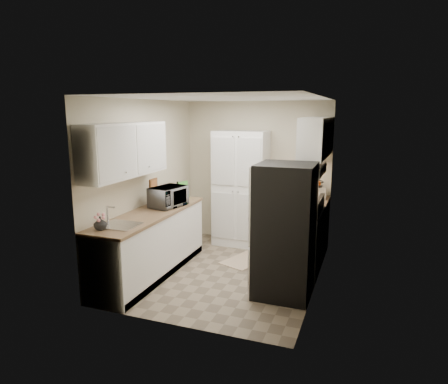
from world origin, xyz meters
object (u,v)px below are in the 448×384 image
(microwave, at_px, (168,197))
(toaster_oven, at_px, (314,192))
(pantry_cabinet, at_px, (241,189))
(electric_range, at_px, (298,240))
(wine_bottle, at_px, (178,191))
(refrigerator, at_px, (285,231))

(microwave, height_order, toaster_oven, microwave)
(pantry_cabinet, xyz_separation_m, microwave, (-0.71, -1.34, 0.07))
(microwave, xyz_separation_m, toaster_oven, (1.97, 1.34, -0.05))
(pantry_cabinet, xyz_separation_m, electric_range, (1.17, -0.93, -0.52))
(toaster_oven, bearing_deg, pantry_cabinet, 155.99)
(electric_range, bearing_deg, toaster_oven, 84.80)
(wine_bottle, bearing_deg, electric_range, -3.12)
(microwave, bearing_deg, pantry_cabinet, -17.37)
(electric_range, distance_m, refrigerator, 0.88)
(refrigerator, bearing_deg, toaster_oven, 86.06)
(wine_bottle, bearing_deg, microwave, -78.25)
(wine_bottle, bearing_deg, refrigerator, -24.89)
(pantry_cabinet, relative_size, microwave, 3.66)
(toaster_oven, bearing_deg, microwave, -169.94)
(pantry_cabinet, distance_m, electric_range, 1.58)
(pantry_cabinet, relative_size, wine_bottle, 7.63)
(toaster_oven, bearing_deg, electric_range, -119.39)
(electric_range, distance_m, microwave, 2.02)
(pantry_cabinet, relative_size, toaster_oven, 5.53)
(refrigerator, bearing_deg, wine_bottle, 155.11)
(microwave, bearing_deg, refrigerator, -91.25)
(pantry_cabinet, bearing_deg, electric_range, -38.22)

